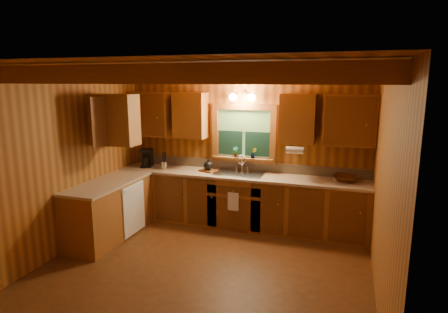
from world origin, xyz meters
The scene contains 20 objects.
room centered at (0.00, 0.00, 1.30)m, with size 4.20×4.20×4.20m.
ceiling_beams centered at (0.00, 0.00, 2.49)m, with size 4.20×2.54×0.18m.
base_cabinets centered at (-0.49, 1.28, 0.43)m, with size 4.20×2.22×0.86m.
countertop centered at (-0.48, 1.29, 0.88)m, with size 4.20×2.24×0.04m.
backsplash centered at (0.00, 1.89, 0.98)m, with size 4.20×0.02×0.16m, color tan.
dishwasher_panel centered at (-1.47, 0.68, 0.43)m, with size 0.02×0.60×0.80m, color white.
upper_cabinets centered at (-0.56, 1.42, 1.84)m, with size 4.19×1.77×0.78m.
window centered at (0.00, 1.87, 1.53)m, with size 1.12×0.08×1.00m.
window_sill centered at (0.00, 1.82, 1.12)m, with size 1.06×0.14×0.04m, color brown.
wall_sconce centered at (0.00, 1.75, 2.16)m, with size 0.45×0.21×0.17m.
paper_towel_roll centered at (0.92, 1.53, 1.37)m, with size 0.11×0.11×0.27m, color white.
dish_towel centered at (0.00, 1.26, 0.52)m, with size 0.18×0.01×0.30m, color white.
sink centered at (0.00, 1.60, 0.86)m, with size 0.82×0.48×0.43m.
coffee_maker centered at (-1.74, 1.61, 1.06)m, with size 0.19×0.24×0.33m.
utensil_crock centered at (-1.36, 1.54, 0.97)m, with size 0.11×0.11×0.30m.
cutting_board centered at (-0.55, 1.60, 0.91)m, with size 0.28×0.20×0.02m, color #603414.
teakettle centered at (-0.55, 1.60, 1.00)m, with size 0.15×0.15×0.19m.
wicker_basket centered at (1.69, 1.67, 0.95)m, with size 0.38×0.38×0.09m, color #48230C.
potted_plant_left centered at (-0.13, 1.81, 1.23)m, with size 0.10×0.06×0.18m, color #603414.
potted_plant_right centered at (0.19, 1.81, 1.23)m, with size 0.10×0.08×0.18m, color #603414.
Camera 1 is at (1.70, -4.30, 2.43)m, focal length 30.37 mm.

